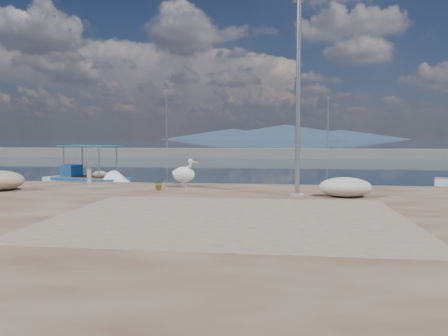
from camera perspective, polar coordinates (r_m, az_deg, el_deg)
ground at (r=14.48m, az=-1.93°, el=-6.18°), size 1400.00×1400.00×0.00m
quay at (r=8.70m, az=-8.45°, el=-11.44°), size 44.00×22.00×0.50m
quay_patch at (r=11.33m, az=0.62°, el=-6.45°), size 9.00×7.00×0.01m
breakwater at (r=54.15m, az=4.90°, el=1.92°), size 120.00×2.20×7.50m
mountains at (r=664.10m, az=7.55°, el=4.57°), size 370.00×280.00×22.00m
boat_left at (r=23.49m, az=-17.11°, el=-1.95°), size 5.53×3.29×2.53m
pelican at (r=18.05m, az=-5.22°, el=-0.78°), size 1.25×0.83×1.19m
lamp_post at (r=15.45m, az=9.65°, el=8.54°), size 0.44×0.96×7.00m
bollard_near at (r=18.52m, az=-5.13°, el=-1.19°), size 0.24×0.24×0.72m
bollard_far at (r=20.16m, az=-17.20°, el=-0.85°), size 0.25×0.25×0.77m
potted_plant at (r=17.29m, az=-8.47°, el=-2.10°), size 0.51×0.48×0.47m
net_pile_d at (r=15.75m, az=15.55°, el=-2.42°), size 1.81×1.36×0.68m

